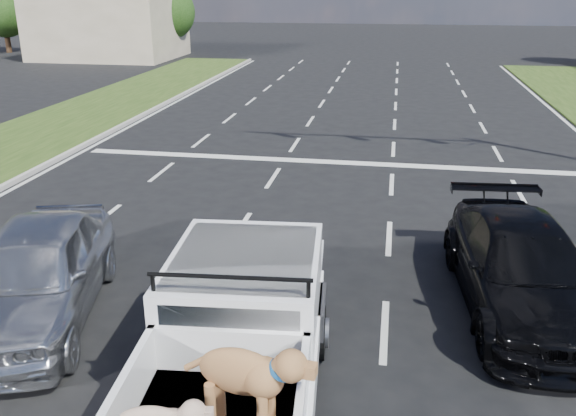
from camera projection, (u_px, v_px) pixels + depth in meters
The scene contains 10 objects.
ground at pixel (282, 321), 10.49m from camera, with size 160.00×160.00×0.00m, color black.
road_markings at pixel (326, 197), 16.55m from camera, with size 17.75×60.00×0.01m.
curb_left at pixel (10, 183), 17.47m from camera, with size 0.15×60.00×0.14m, color #A49D96.
building_left at pixel (109, 28), 46.20m from camera, with size 10.00×8.00×4.40m, color #C7B598.
tree_far_a at pixel (3, 11), 49.28m from camera, with size 4.20×4.20×5.40m.
tree_far_b at pixel (72, 11), 48.31m from camera, with size 4.20×4.20×5.40m.
tree_far_c at pixel (168, 12), 47.02m from camera, with size 4.20×4.20×5.40m.
pickup_truck at pixel (233, 361), 7.63m from camera, with size 2.65×6.09×2.22m.
silver_sedan at pixel (35, 273), 10.33m from camera, with size 2.01×5.00×1.70m, color #B7B9BE.
black_coupe at pixel (523, 268), 10.69m from camera, with size 2.17×5.33×1.55m, color black.
Camera 1 is at (1.68, -9.00, 5.49)m, focal length 38.00 mm.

